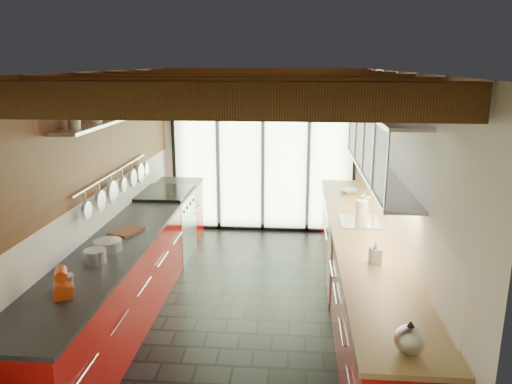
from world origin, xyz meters
TOP-DOWN VIEW (x-y plane):
  - ground at (0.00, 0.00)m, footprint 5.50×5.50m
  - room_shell at (0.00, 0.00)m, footprint 5.50×5.50m
  - ceiling_beams at (-0.00, 0.38)m, footprint 3.14×5.06m
  - glass_door at (0.00, 2.69)m, footprint 2.95×0.10m
  - left_counter at (-1.28, 0.00)m, footprint 0.68×5.00m
  - range_stove at (-1.28, 1.45)m, footprint 0.66×0.90m
  - right_counter at (1.27, 0.00)m, footprint 0.68×5.00m
  - sink_assembly at (1.29, 0.40)m, footprint 0.45×0.52m
  - upper_cabinets_right at (1.43, 0.30)m, footprint 0.34×3.00m
  - left_wall_fixtures at (-1.47, 0.29)m, footprint 0.28×2.60m
  - stand_mixer at (-1.27, -1.64)m, footprint 0.23×0.28m
  - pot_large at (-1.27, -1.01)m, footprint 0.23×0.23m
  - pot_small at (-1.27, -0.70)m, footprint 0.31×0.31m
  - cutting_board at (-1.27, -0.18)m, footprint 0.34×0.40m
  - kettle at (1.27, -2.25)m, footprint 0.24×0.26m
  - paper_towel at (1.27, 0.26)m, footprint 0.17×0.17m
  - soap_bottle at (1.27, -0.80)m, footprint 0.12×0.12m
  - bowl at (1.27, 1.71)m, footprint 0.32×0.32m

SIDE VIEW (x-z plane):
  - ground at x=0.00m, z-range 0.00..0.00m
  - right_counter at x=1.27m, z-range 0.00..0.92m
  - left_counter at x=-1.28m, z-range 0.00..0.92m
  - range_stove at x=-1.28m, z-range -0.01..0.96m
  - cutting_board at x=-1.27m, z-range 0.92..0.95m
  - bowl at x=1.27m, z-range 0.92..0.98m
  - sink_assembly at x=1.29m, z-range 0.75..1.17m
  - pot_small at x=-1.27m, z-range 0.92..1.02m
  - pot_large at x=-1.27m, z-range 0.92..1.05m
  - stand_mixer at x=-1.27m, z-range 0.90..1.12m
  - kettle at x=1.27m, z-range 0.91..1.13m
  - soap_bottle at x=1.27m, z-range 0.92..1.13m
  - paper_towel at x=1.27m, z-range 0.89..1.24m
  - room_shell at x=0.00m, z-range -1.10..4.40m
  - glass_door at x=0.00m, z-range 0.21..3.11m
  - left_wall_fixtures at x=-1.47m, z-range 1.31..2.26m
  - upper_cabinets_right at x=1.43m, z-range 0.35..3.35m
  - ceiling_beams at x=0.00m, z-range 0.01..4.91m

